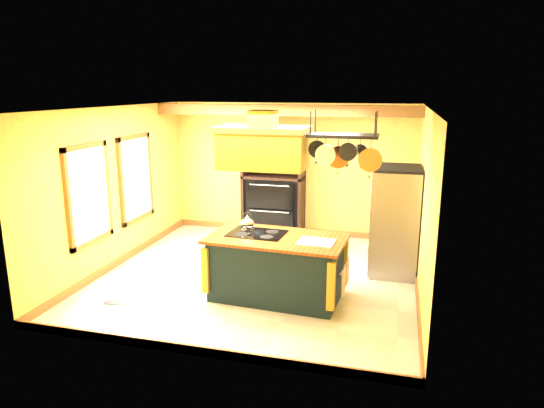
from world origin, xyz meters
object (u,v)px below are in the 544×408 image
at_px(pot_rack, 344,145).
at_px(refrigerator, 395,223).
at_px(range_hood, 263,145).
at_px(kitchen_island, 277,267).
at_px(hutch, 274,195).

distance_m(pot_rack, refrigerator, 2.14).
distance_m(range_hood, pot_rack, 1.11).
xyz_separation_m(range_hood, refrigerator, (1.82, 1.44, -1.38)).
height_order(kitchen_island, refrigerator, refrigerator).
xyz_separation_m(kitchen_island, range_hood, (-0.20, -0.00, 1.75)).
bearing_deg(refrigerator, range_hood, -141.63).
bearing_deg(kitchen_island, refrigerator, 45.19).
xyz_separation_m(kitchen_island, pot_rack, (0.91, -0.00, 1.79)).
xyz_separation_m(kitchen_island, hutch, (-0.81, 2.95, 0.39)).
height_order(pot_rack, refrigerator, pot_rack).
height_order(pot_rack, hutch, pot_rack).
bearing_deg(kitchen_island, range_hood, -176.18).
distance_m(kitchen_island, hutch, 3.09).
bearing_deg(refrigerator, kitchen_island, -138.40).
bearing_deg(kitchen_island, pot_rack, 3.53).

